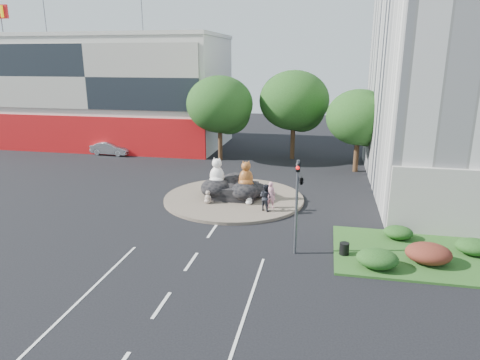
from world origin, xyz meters
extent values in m
plane|color=black|center=(0.00, 0.00, 0.00)|extent=(120.00, 120.00, 0.00)
cylinder|color=brown|center=(0.00, 10.00, 0.10)|extent=(10.00, 10.00, 0.20)
cube|color=beige|center=(-18.00, 28.00, 6.00)|extent=(25.00, 12.00, 12.00)
cube|color=#B91113|center=(-18.00, 21.95, 2.00)|extent=(25.00, 0.30, 4.00)
cube|color=#B2AD9E|center=(-18.00, 21.90, 8.00)|extent=(24.00, 0.15, 6.50)
cube|color=beige|center=(-18.00, 28.00, 12.20)|extent=(25.20, 12.20, 0.40)
cylinder|color=#595B60|center=(-26.00, 28.00, 14.40)|extent=(0.10, 0.10, 4.00)
cylinder|color=#595B60|center=(-15.00, 30.00, 14.90)|extent=(0.10, 0.10, 5.00)
cube|color=#B91113|center=(-28.50, 24.00, 14.60)|extent=(1.80, 0.25, 1.40)
cube|color=#29541C|center=(12.00, 3.00, 0.06)|extent=(10.00, 6.00, 0.12)
cylinder|color=#382314|center=(-4.00, 22.00, 1.87)|extent=(0.44, 0.44, 3.74)
ellipsoid|color=#1B3811|center=(-4.00, 22.00, 5.53)|extent=(6.46, 6.46, 5.49)
sphere|color=#1B3811|center=(-3.20, 22.50, 4.68)|extent=(4.25, 4.25, 4.25)
sphere|color=#1B3811|center=(-4.70, 21.70, 4.93)|extent=(3.74, 3.74, 3.74)
cylinder|color=#382314|center=(3.00, 24.00, 1.98)|extent=(0.44, 0.44, 3.96)
ellipsoid|color=#1B3811|center=(3.00, 24.00, 5.85)|extent=(6.84, 6.84, 5.81)
sphere|color=#1B3811|center=(3.80, 24.50, 4.95)|extent=(4.50, 4.50, 4.50)
sphere|color=#1B3811|center=(2.30, 23.70, 5.22)|extent=(3.96, 3.96, 3.96)
cylinder|color=#382314|center=(9.00, 20.00, 1.65)|extent=(0.44, 0.44, 3.30)
ellipsoid|color=#1B3811|center=(9.00, 20.00, 4.88)|extent=(5.70, 5.70, 4.84)
sphere|color=#1B3811|center=(9.80, 20.50, 4.12)|extent=(3.75, 3.75, 3.75)
sphere|color=#1B3811|center=(8.30, 19.70, 4.35)|extent=(3.30, 3.30, 3.30)
ellipsoid|color=#1B3811|center=(9.00, 1.00, 0.57)|extent=(2.00, 1.60, 0.90)
ellipsoid|color=#502315|center=(11.50, 2.00, 0.61)|extent=(2.20, 1.76, 0.99)
ellipsoid|color=#1B3811|center=(14.00, 3.50, 0.53)|extent=(1.80, 1.44, 0.81)
ellipsoid|color=#1B3811|center=(10.50, 4.80, 0.48)|extent=(1.60, 1.28, 0.72)
cylinder|color=#595B60|center=(5.00, 2.00, 2.50)|extent=(0.14, 0.14, 5.00)
imported|color=black|center=(5.00, 2.00, 4.20)|extent=(0.21, 0.26, 1.30)
imported|color=black|center=(5.20, 2.00, 4.00)|extent=(0.26, 1.24, 0.50)
sphere|color=red|center=(5.00, 1.82, 4.65)|extent=(0.18, 0.18, 0.18)
cylinder|color=#595B60|center=(13.00, 8.00, 4.00)|extent=(0.18, 0.18, 8.00)
cylinder|color=#595B60|center=(12.00, 8.00, 8.00)|extent=(2.00, 0.12, 0.12)
cube|color=silver|center=(11.00, 8.00, 7.90)|extent=(0.50, 0.22, 0.12)
imported|color=pink|center=(2.88, 8.25, 1.10)|extent=(0.68, 0.46, 1.80)
imported|color=black|center=(2.62, 7.67, 1.09)|extent=(1.09, 1.02, 1.79)
imported|color=#989A9F|center=(-15.88, 21.97, 0.69)|extent=(4.30, 1.74, 1.39)
cylinder|color=black|center=(7.50, 2.15, 0.43)|extent=(0.52, 0.52, 0.62)
camera|label=1|loc=(6.28, -18.56, 9.79)|focal=32.00mm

